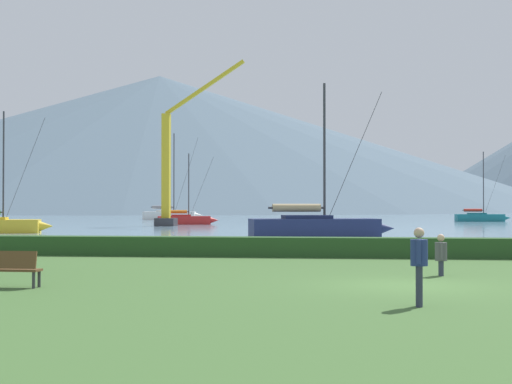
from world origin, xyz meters
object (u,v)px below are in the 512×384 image
Objects in this scene: sailboat_slip_5 at (170,215)px; dock_crane at (170,173)px; sailboat_slip_1 at (185,219)px; person_seated_viewer at (441,253)px; person_standing_walker at (419,260)px; sailboat_slip_2 at (316,227)px; sailboat_slip_4 at (480,217)px; park_bench_near_path at (8,267)px.

dock_crane is at bearing -82.95° from sailboat_slip_5.
sailboat_slip_1 is 0.62× the size of sailboat_slip_5.
person_standing_walker reaches higher than person_seated_viewer.
person_seated_viewer is at bearing -77.87° from sailboat_slip_5.
sailboat_slip_5 is 0.75× the size of dock_crane.
person_seated_viewer is at bearing -83.04° from sailboat_slip_1.
dock_crane reaches higher than sailboat_slip_2.
dock_crane is at bearing 114.89° from person_standing_walker.
sailboat_slip_5 is (-7.92, 26.87, 0.19)m from sailboat_slip_1.
sailboat_slip_1 is 69.72m from person_standing_walker.
sailboat_slip_4 is 43.43m from sailboat_slip_5.
sailboat_slip_2 is at bearing -60.41° from dock_crane.
sailboat_slip_1 is at bearing -154.58° from sailboat_slip_4.
sailboat_slip_1 reaches higher than park_bench_near_path.
sailboat_slip_2 is at bearing -77.50° from sailboat_slip_1.
person_standing_walker is 63.61m from dock_crane.
person_standing_walker reaches higher than park_bench_near_path.
sailboat_slip_5 reaches higher than sailboat_slip_2.
sailboat_slip_4 is 43.72m from dock_crane.
sailboat_slip_1 is 6.25× the size of person_seated_viewer.
dock_crane is (-15.91, 28.03, 4.60)m from sailboat_slip_2.
park_bench_near_path is 0.10× the size of dock_crane.
sailboat_slip_2 reaches higher than person_standing_walker.
dock_crane is at bearing -147.04° from sailboat_slip_4.
person_standing_walker is (10.15, -2.50, 0.44)m from park_bench_near_path.
sailboat_slip_5 is 7.57× the size of park_bench_near_path.
dock_crane reaches higher than person_seated_viewer.
person_seated_viewer is (28.48, -86.66, -0.05)m from sailboat_slip_5.
dock_crane is (-19.40, 60.42, 4.39)m from person_standing_walker.
person_standing_walker is at bearing -98.85° from person_seated_viewer.
sailboat_slip_5 is 97.74m from person_standing_walker.
dock_crane is (-0.13, -6.58, 4.81)m from sailboat_slip_1.
sailboat_slip_4 is at bearing 81.08° from person_seated_viewer.
person_seated_viewer reaches higher than park_bench_near_path.
sailboat_slip_4 is 5.43× the size of park_bench_near_path.
dock_crane reaches higher than park_bench_near_path.
sailboat_slip_1 is 0.86× the size of sailboat_slip_4.
dock_crane reaches higher than person_standing_walker.
person_seated_viewer is 57.28m from dock_crane.
park_bench_near_path is (-25.72, -83.73, -0.05)m from sailboat_slip_4.
person_standing_walker is at bearing -72.20° from dock_crane.
sailboat_slip_2 is 57.11m from sailboat_slip_4.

